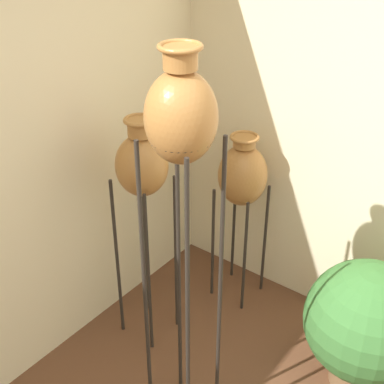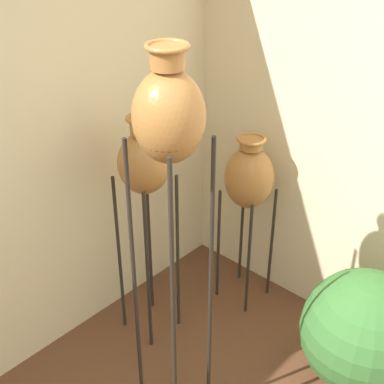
# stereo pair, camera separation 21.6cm
# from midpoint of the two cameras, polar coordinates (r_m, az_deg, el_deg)

# --- Properties ---
(vase_stand_tall) EXTENTS (0.29, 0.29, 1.99)m
(vase_stand_tall) POSITION_cam_midpoint_polar(r_m,az_deg,el_deg) (2.09, 0.51, 6.66)
(vase_stand_tall) COLOR #28231E
(vase_stand_tall) RESTS_ON ground_plane
(vase_stand_medium) EXTENTS (0.29, 0.29, 1.44)m
(vase_stand_medium) POSITION_cam_midpoint_polar(r_m,az_deg,el_deg) (2.90, -3.02, 2.66)
(vase_stand_medium) COLOR #28231E
(vase_stand_medium) RESTS_ON ground_plane
(vase_stand_short) EXTENTS (0.31, 0.31, 1.19)m
(vase_stand_short) POSITION_cam_midpoint_polar(r_m,az_deg,el_deg) (3.30, 7.98, 1.35)
(vase_stand_short) COLOR #28231E
(vase_stand_short) RESTS_ON ground_plane
(potted_plant) EXTENTS (0.67, 0.67, 0.79)m
(potted_plant) POSITION_cam_midpoint_polar(r_m,az_deg,el_deg) (3.06, 19.86, -14.21)
(potted_plant) COLOR brown
(potted_plant) RESTS_ON ground_plane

